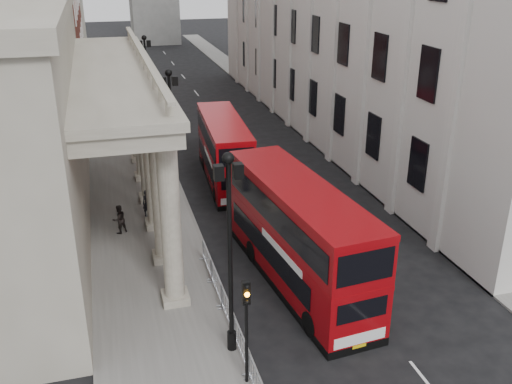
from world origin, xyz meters
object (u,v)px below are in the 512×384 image
Objects in this scene: bus_near at (299,233)px; pedestrian_b at (119,219)px; lamp_post_north at (147,77)px; bus_far at (224,149)px; traffic_light at (246,314)px; lamp_post_south at (230,243)px; lamp_post_mid at (172,126)px; pedestrian_a at (147,203)px; pedestrian_c at (157,193)px.

bus_near reaches higher than pedestrian_b.
lamp_post_north is 14.41m from bus_far.
traffic_light is at bearing -89.83° from lamp_post_north.
lamp_post_south is 12.94m from pedestrian_b.
lamp_post_north is 0.70× the size of bus_near.
bus_near is (4.17, 6.30, -0.47)m from traffic_light.
lamp_post_mid and lamp_post_north have the same top height.
bus_near is at bearing 107.08° from pedestrian_b.
lamp_post_mid is 1.93× the size of traffic_light.
bus_near is at bearing -66.90° from pedestrian_a.
lamp_post_south is 18.91m from bus_far.
pedestrian_a is at bearing -126.66° from pedestrian_c.
bus_far is at bearing -74.52° from lamp_post_north.
lamp_post_north reaches higher than bus_near.
lamp_post_south is 5.09× the size of pedestrian_a.
traffic_light is 2.63× the size of pedestrian_a.
lamp_post_south is 2.71m from traffic_light.
lamp_post_south is 15.75m from pedestrian_c.
lamp_post_north is at bearing 90.00° from lamp_post_south.
lamp_post_north is at bearing 109.27° from bus_far.
lamp_post_mid is at bearing 90.32° from traffic_light.
pedestrian_a is at bearing 118.06° from bus_near.
pedestrian_a is at bearing -130.53° from lamp_post_mid.
lamp_post_mid is (0.00, 16.00, 0.00)m from lamp_post_south.
bus_near is 14.07m from bus_far.
bus_far is at bearing 78.35° from lamp_post_south.
bus_far is 10.12m from pedestrian_b.
lamp_post_mid is at bearing 21.43° from pedestrian_c.
traffic_light is 20.71m from bus_far.
lamp_post_mid is 1.00× the size of lamp_post_north.
bus_far is (3.78, -13.66, -2.59)m from lamp_post_north.
lamp_post_south and lamp_post_north have the same top height.
pedestrian_c is (-5.07, -3.16, -1.40)m from bus_far.
bus_far is at bearing 79.75° from traffic_light.
traffic_light is 2.70× the size of pedestrian_c.
lamp_post_south reaches higher than pedestrian_a.
lamp_post_north is 4.92× the size of pedestrian_b.
pedestrian_a is (-5.79, -4.69, -1.38)m from bus_far.
bus_far is (3.78, 18.34, -2.59)m from lamp_post_south.
bus_far is at bearing 20.76° from pedestrian_c.
lamp_post_north is 5.22× the size of pedestrian_c.
lamp_post_south is at bearing 92.84° from traffic_light.
pedestrian_a is at bearing -162.62° from pedestrian_b.
lamp_post_south is 4.92× the size of pedestrian_b.
lamp_post_south is at bearing 77.71° from pedestrian_b.
bus_far is at bearing 28.25° from pedestrian_a.
lamp_post_south is at bearing -90.00° from lamp_post_north.
pedestrian_a is 1.69m from pedestrian_c.
bus_far is at bearing -168.88° from pedestrian_b.
bus_far reaches higher than traffic_light.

